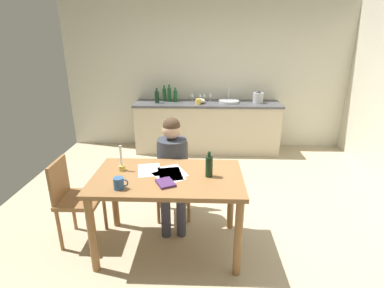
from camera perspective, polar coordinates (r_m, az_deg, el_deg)
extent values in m
cube|color=tan|center=(3.58, 3.20, -14.30)|extent=(5.20, 5.20, 0.04)
cube|color=beige|center=(5.61, 3.00, 12.72)|extent=(5.20, 0.12, 2.60)
cube|color=beige|center=(5.44, 2.89, 3.12)|extent=(2.54, 0.60, 0.86)
cube|color=#4C4C51|center=(5.33, 2.97, 7.76)|extent=(2.58, 0.64, 0.04)
cube|color=olive|center=(2.76, -4.70, -6.49)|extent=(1.38, 0.81, 0.04)
cylinder|color=olive|center=(2.82, -18.67, -16.27)|extent=(0.07, 0.07, 0.75)
cylinder|color=olive|center=(2.68, 8.86, -17.51)|extent=(0.07, 0.07, 0.75)
cylinder|color=olive|center=(3.37, -14.71, -9.56)|extent=(0.07, 0.07, 0.75)
cylinder|color=olive|center=(3.25, 7.51, -10.19)|extent=(0.07, 0.07, 0.75)
cube|color=olive|center=(3.42, -3.66, -7.07)|extent=(0.44, 0.44, 0.04)
cube|color=olive|center=(3.51, -3.76, -2.64)|extent=(0.36, 0.07, 0.40)
cylinder|color=olive|center=(3.39, -6.49, -11.83)|extent=(0.04, 0.04, 0.43)
cylinder|color=olive|center=(3.39, -0.62, -11.70)|extent=(0.04, 0.04, 0.43)
cylinder|color=olive|center=(3.68, -6.28, -9.06)|extent=(0.04, 0.04, 0.43)
cylinder|color=olive|center=(3.68, -0.93, -8.94)|extent=(0.04, 0.04, 0.43)
cylinder|color=#333842|center=(3.30, -3.79, -3.22)|extent=(0.35, 0.35, 0.50)
sphere|color=#D8AD8C|center=(3.18, -3.94, 2.78)|extent=(0.20, 0.20, 0.20)
sphere|color=#473323|center=(3.16, -3.96, 3.47)|extent=(0.19, 0.19, 0.19)
cylinder|color=#383847|center=(3.24, -5.11, -8.64)|extent=(0.17, 0.39, 0.13)
cylinder|color=#383847|center=(3.19, -5.04, -13.83)|extent=(0.10, 0.10, 0.45)
cylinder|color=#383847|center=(3.24, -2.25, -8.58)|extent=(0.17, 0.39, 0.13)
cylinder|color=#383847|center=(3.19, -2.08, -13.76)|extent=(0.10, 0.10, 0.45)
cube|color=olive|center=(3.19, -20.69, -9.94)|extent=(0.40, 0.40, 0.04)
cube|color=olive|center=(3.17, -24.27, -6.37)|extent=(0.03, 0.36, 0.40)
cylinder|color=olive|center=(3.13, -18.29, -15.52)|extent=(0.04, 0.04, 0.46)
cylinder|color=olive|center=(3.39, -16.43, -12.28)|extent=(0.04, 0.04, 0.46)
cylinder|color=olive|center=(3.25, -24.14, -14.86)|extent=(0.04, 0.04, 0.46)
cylinder|color=olive|center=(3.51, -21.84, -11.82)|extent=(0.04, 0.04, 0.46)
cylinder|color=#33598C|center=(2.57, -13.93, -7.35)|extent=(0.09, 0.09, 0.10)
torus|color=#33598C|center=(2.56, -12.88, -7.30)|extent=(0.07, 0.01, 0.07)
cylinder|color=gold|center=(2.92, -13.31, -4.51)|extent=(0.06, 0.06, 0.05)
cylinder|color=white|center=(2.87, -13.51, -2.20)|extent=(0.02, 0.02, 0.20)
cube|color=#482859|center=(2.60, -5.11, -7.47)|extent=(0.20, 0.22, 0.02)
cube|color=white|center=(2.74, -4.56, -6.18)|extent=(0.35, 0.36, 0.00)
cube|color=white|center=(2.83, -3.76, -5.32)|extent=(0.32, 0.36, 0.00)
cube|color=white|center=(2.88, -8.21, -4.97)|extent=(0.27, 0.33, 0.00)
cube|color=white|center=(2.78, -4.24, -5.77)|extent=(0.28, 0.34, 0.00)
cylinder|color=black|center=(2.70, 3.31, -4.38)|extent=(0.07, 0.07, 0.19)
cylinder|color=black|center=(2.65, 3.36, -2.01)|extent=(0.03, 0.03, 0.05)
cylinder|color=#B2B7BC|center=(5.34, 7.11, 8.10)|extent=(0.36, 0.36, 0.04)
cylinder|color=silver|center=(5.48, 7.02, 9.46)|extent=(0.02, 0.02, 0.24)
cylinder|color=black|center=(5.31, -6.77, 8.96)|extent=(0.08, 0.08, 0.21)
cylinder|color=black|center=(5.28, -6.83, 10.34)|extent=(0.03, 0.03, 0.05)
cylinder|color=#194C23|center=(5.44, -5.35, 9.37)|extent=(0.07, 0.07, 0.22)
cylinder|color=#194C23|center=(5.41, -5.39, 10.83)|extent=(0.03, 0.03, 0.06)
cylinder|color=#194C23|center=(5.40, -4.38, 9.41)|extent=(0.07, 0.07, 0.24)
cylinder|color=#194C23|center=(5.37, -4.42, 11.00)|extent=(0.03, 0.03, 0.06)
cylinder|color=#194C23|center=(5.37, -3.22, 9.17)|extent=(0.07, 0.07, 0.20)
cylinder|color=#194C23|center=(5.35, -3.24, 10.50)|extent=(0.03, 0.03, 0.05)
ellipsoid|color=white|center=(5.26, 1.59, 8.30)|extent=(0.18, 0.18, 0.08)
cylinder|color=#B7BABF|center=(5.39, 12.60, 8.66)|extent=(0.18, 0.18, 0.18)
cone|color=#262628|center=(5.37, 12.69, 9.81)|extent=(0.11, 0.11, 0.04)
cylinder|color=silver|center=(5.47, 3.49, 8.30)|extent=(0.06, 0.06, 0.00)
cylinder|color=silver|center=(5.46, 3.50, 8.68)|extent=(0.01, 0.01, 0.07)
cone|color=silver|center=(5.45, 3.51, 9.46)|extent=(0.07, 0.07, 0.08)
cylinder|color=silver|center=(5.47, 2.32, 8.32)|extent=(0.06, 0.06, 0.00)
cylinder|color=silver|center=(5.46, 2.32, 8.70)|extent=(0.01, 0.01, 0.07)
cone|color=silver|center=(5.45, 2.33, 9.48)|extent=(0.07, 0.07, 0.08)
cylinder|color=silver|center=(5.47, 1.54, 8.33)|extent=(0.06, 0.06, 0.00)
cylinder|color=silver|center=(5.46, 1.54, 8.71)|extent=(0.01, 0.01, 0.07)
cone|color=silver|center=(5.45, 1.55, 9.48)|extent=(0.07, 0.07, 0.08)
cylinder|color=silver|center=(5.47, 0.01, 8.34)|extent=(0.06, 0.06, 0.00)
cylinder|color=silver|center=(5.46, 0.01, 8.72)|extent=(0.01, 0.01, 0.07)
cone|color=silver|center=(5.45, 0.01, 9.50)|extent=(0.07, 0.07, 0.08)
cylinder|color=#F2CC4C|center=(5.16, 1.18, 8.16)|extent=(0.09, 0.09, 0.09)
torus|color=#F2CC4C|center=(5.16, 1.72, 8.21)|extent=(0.06, 0.01, 0.06)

